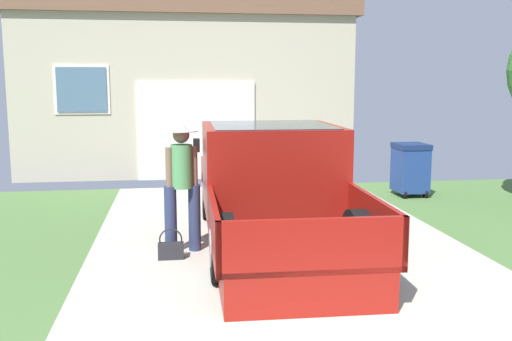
% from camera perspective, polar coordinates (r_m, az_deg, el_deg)
% --- Properties ---
extents(pickup_truck, '(2.06, 5.09, 1.67)m').
position_cam_1_polar(pickup_truck, '(8.30, 1.44, -1.83)').
color(pickup_truck, maroon).
rests_on(pickup_truck, ground).
extents(person_with_hat, '(0.48, 0.45, 1.75)m').
position_cam_1_polar(person_with_hat, '(7.74, -7.33, -1.10)').
color(person_with_hat, navy).
rests_on(person_with_hat, ground).
extents(handbag, '(0.33, 0.17, 0.40)m').
position_cam_1_polar(handbag, '(7.62, -8.42, -7.72)').
color(handbag, '#232328').
rests_on(handbag, ground).
extents(house_with_garage, '(8.36, 6.09, 4.57)m').
position_cam_1_polar(house_with_garage, '(16.53, -7.07, 8.75)').
color(house_with_garage, '#B9B198').
rests_on(house_with_garage, ground).
extents(wheeled_trash_bin, '(0.60, 0.72, 1.06)m').
position_cam_1_polar(wheeled_trash_bin, '(12.00, 15.02, 0.29)').
color(wheeled_trash_bin, navy).
rests_on(wheeled_trash_bin, ground).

